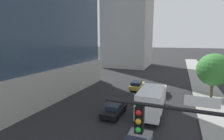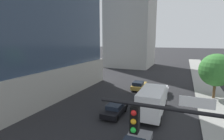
{
  "view_description": "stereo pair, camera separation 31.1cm",
  "coord_description": "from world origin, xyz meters",
  "px_view_note": "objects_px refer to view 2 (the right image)",
  "views": [
    {
      "loc": [
        4.27,
        -2.63,
        8.43
      ],
      "look_at": [
        -1.21,
        11.41,
        5.82
      ],
      "focal_mm": 28.02,
      "sensor_mm": 36.0,
      "label": 1
    },
    {
      "loc": [
        4.56,
        -2.51,
        8.43
      ],
      "look_at": [
        -1.21,
        11.41,
        5.82
      ],
      "focal_mm": 28.02,
      "sensor_mm": 36.0,
      "label": 2
    }
  ],
  "objects_px": {
    "car_gold": "(139,85)",
    "box_truck": "(153,100)",
    "car_black": "(115,109)",
    "construction_building": "(132,9)",
    "street_tree": "(216,70)",
    "car_silver": "(161,90)"
  },
  "relations": [
    {
      "from": "street_tree",
      "to": "car_silver",
      "type": "distance_m",
      "value": 8.1
    },
    {
      "from": "car_black",
      "to": "box_truck",
      "type": "distance_m",
      "value": 4.46
    },
    {
      "from": "car_gold",
      "to": "box_truck",
      "type": "relative_size",
      "value": 0.56
    },
    {
      "from": "car_gold",
      "to": "car_black",
      "type": "height_order",
      "value": "car_gold"
    },
    {
      "from": "car_gold",
      "to": "street_tree",
      "type": "bearing_deg",
      "value": -2.91
    },
    {
      "from": "box_truck",
      "to": "car_silver",
      "type": "bearing_deg",
      "value": 90.0
    },
    {
      "from": "car_black",
      "to": "car_silver",
      "type": "bearing_deg",
      "value": 68.06
    },
    {
      "from": "construction_building",
      "to": "car_gold",
      "type": "xyz_separation_m",
      "value": [
        9.42,
        -26.75,
        -17.34
      ]
    },
    {
      "from": "street_tree",
      "to": "car_silver",
      "type": "relative_size",
      "value": 1.55
    },
    {
      "from": "construction_building",
      "to": "street_tree",
      "type": "distance_m",
      "value": 36.89
    },
    {
      "from": "street_tree",
      "to": "car_black",
      "type": "bearing_deg",
      "value": -136.35
    },
    {
      "from": "construction_building",
      "to": "box_truck",
      "type": "bearing_deg",
      "value": -69.73
    },
    {
      "from": "street_tree",
      "to": "car_silver",
      "type": "xyz_separation_m",
      "value": [
        -7.23,
        -0.91,
        -3.54
      ]
    },
    {
      "from": "construction_building",
      "to": "car_silver",
      "type": "xyz_separation_m",
      "value": [
        13.34,
        -28.23,
        -17.39
      ]
    },
    {
      "from": "construction_building",
      "to": "street_tree",
      "type": "relative_size",
      "value": 6.27
    },
    {
      "from": "construction_building",
      "to": "box_truck",
      "type": "height_order",
      "value": "construction_building"
    },
    {
      "from": "car_black",
      "to": "box_truck",
      "type": "relative_size",
      "value": 0.53
    },
    {
      "from": "construction_building",
      "to": "car_gold",
      "type": "distance_m",
      "value": 33.25
    },
    {
      "from": "construction_building",
      "to": "car_black",
      "type": "distance_m",
      "value": 42.8
    },
    {
      "from": "street_tree",
      "to": "car_gold",
      "type": "height_order",
      "value": "street_tree"
    },
    {
      "from": "box_truck",
      "to": "street_tree",
      "type": "bearing_deg",
      "value": 50.61
    },
    {
      "from": "car_gold",
      "to": "car_black",
      "type": "distance_m",
      "value": 11.2
    }
  ]
}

